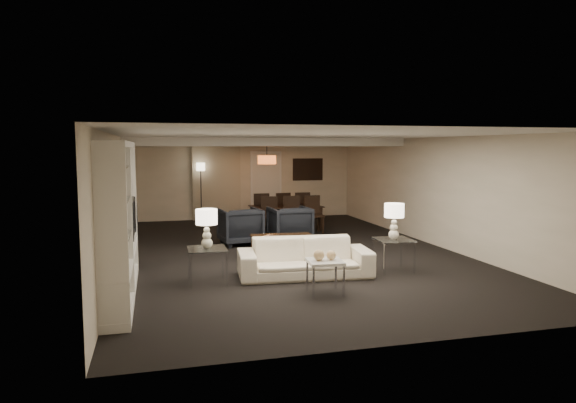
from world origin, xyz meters
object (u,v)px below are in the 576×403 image
Objects in this scene: side_table_right at (393,255)px; floor_speaker at (134,235)px; chair_fm at (281,210)px; dining_table at (286,218)px; chair_fr at (301,209)px; pendant_light at (267,160)px; table_lamp_right at (394,221)px; armchair_right at (290,224)px; vase_blue at (115,234)px; vase_amber at (116,192)px; chair_nm at (293,215)px; table_lamp_left at (207,229)px; television at (126,218)px; armchair_left at (240,226)px; sofa at (305,258)px; side_table_left at (207,266)px; chair_nl at (270,216)px; chair_fl at (260,210)px; coffee_table at (283,247)px; marble_table at (325,277)px; chair_nr at (314,215)px; floor_lamp at (201,192)px.

side_table_right is 0.52× the size of floor_speaker.
chair_fm is (-0.73, 5.68, 0.20)m from side_table_right.
chair_fr reaches higher than dining_table.
pendant_light is 5.90m from table_lamp_right.
chair_fm reaches higher than armchair_right.
vase_amber is at bearing 90.00° from vase_blue.
table_lamp_left is at bearing -114.73° from chair_nm.
pendant_light is at bearing -34.97° from television.
armchair_left is at bearing -116.04° from pendant_light.
armchair_left is at bearing 105.42° from sofa.
chair_nl is at bearing 64.71° from side_table_left.
television reaches higher than sofa.
chair_fl is at bearing 103.18° from side_table_right.
television is 0.90× the size of floor_speaker.
pendant_light is 0.82× the size of side_table_right.
sofa is 1.89× the size of floor_speaker.
chair_nl reaches higher than armchair_right.
side_table_right is (1.70, -1.60, 0.07)m from coffee_table.
marble_table is at bearing 74.03° from chair_fm.
marble_table is 6.21m from dining_table.
pendant_light is 0.79× the size of table_lamp_left.
television is at bearing 88.89° from vase_amber.
coffee_table is 2.00× the size of side_table_right.
side_table_right is 0.64× the size of chair_fr.
chair_nr is 1.30m from chair_fr.
armchair_right is 4.05m from table_lamp_left.
coffee_table is 3.57m from dining_table.
side_table_left is 7.41m from floor_lamp.
armchair_left is 5.46× the size of vase_blue.
table_lamp_right is (2.30, -3.30, 0.49)m from armchair_left.
floor_lamp reaches higher than side_table_left.
vase_blue is (-1.34, -1.55, 0.85)m from side_table_left.
chair_fr is 3.21m from floor_lamp.
table_lamp_right is (0.00, 0.00, 0.62)m from side_table_right.
pendant_light is 3.06m from armchair_left.
floor_lamp reaches higher than vase_blue.
coffee_table is 4.20m from chair_fm.
chair_nl reaches higher than armchair_left.
floor_lamp is at bearing 103.88° from sofa.
chair_fm is (2.67, 5.68, -0.43)m from table_lamp_left.
vase_amber is at bearing -76.93° from floor_speaker.
chair_fm is (0.40, -0.02, -1.43)m from pendant_light.
vase_blue is 8.02m from chair_fl.
chair_nl is at bearing 64.71° from table_lamp_left.
chair_nl is 0.55× the size of floor_lamp.
chair_nr is 1.77m from chair_fl.
chair_nr is 1.00× the size of chair_fm.
side_table_right is 5.73m from chair_fm.
side_table_left is at bearing 180.00° from side_table_right.
floor_lamp reaches higher than armchair_left.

